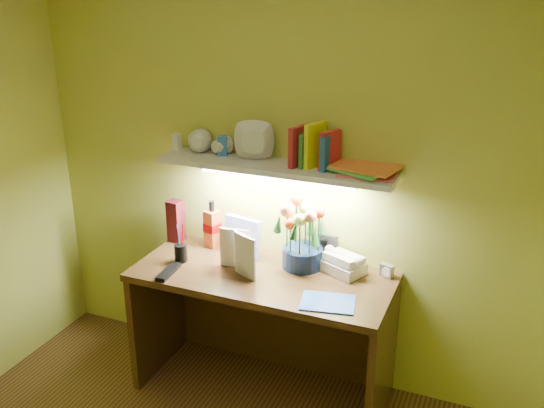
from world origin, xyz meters
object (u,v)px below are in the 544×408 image
(desk, at_px, (262,334))
(desk_clock, at_px, (387,271))
(telephone, at_px, (344,262))
(flower_bouquet, at_px, (303,234))
(whisky_bottle, at_px, (212,224))

(desk, xyz_separation_m, desk_clock, (0.62, 0.23, 0.41))
(telephone, height_order, desk_clock, telephone)
(flower_bouquet, relative_size, desk_clock, 5.55)
(desk, distance_m, flower_bouquet, 0.62)
(desk, relative_size, desk_clock, 19.87)
(flower_bouquet, xyz_separation_m, desk_clock, (0.46, 0.06, -0.16))
(desk_clock, xyz_separation_m, whisky_bottle, (-1.03, -0.01, 0.11))
(desk_clock, bearing_deg, whisky_bottle, -160.75)
(desk_clock, height_order, whisky_bottle, whisky_bottle)
(flower_bouquet, bearing_deg, telephone, 4.37)
(flower_bouquet, distance_m, telephone, 0.26)
(telephone, xyz_separation_m, whisky_bottle, (-0.81, 0.03, 0.08))
(flower_bouquet, height_order, telephone, flower_bouquet)
(telephone, height_order, whisky_bottle, whisky_bottle)
(flower_bouquet, height_order, whisky_bottle, flower_bouquet)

